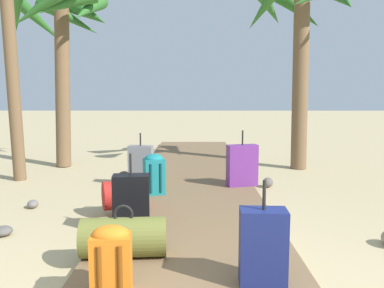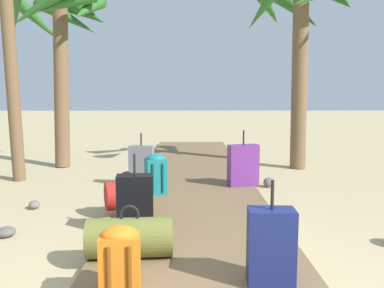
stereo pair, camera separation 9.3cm
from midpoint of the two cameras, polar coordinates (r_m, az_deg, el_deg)
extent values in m
plane|color=tan|center=(5.64, 0.58, -7.35)|extent=(60.00, 60.00, 0.00)
cube|color=brown|center=(6.55, 0.54, -4.95)|extent=(1.79, 9.49, 0.08)
cube|color=black|center=(4.09, -8.07, -8.04)|extent=(0.38, 0.24, 0.53)
cylinder|color=black|center=(4.01, -8.17, -2.90)|extent=(0.02, 0.02, 0.22)
cylinder|color=olive|center=(3.38, -8.97, -13.09)|extent=(0.72, 0.37, 0.33)
torus|color=black|center=(3.32, -9.04, -9.97)|extent=(0.17, 0.04, 0.16)
cube|color=slate|center=(6.14, -6.94, -2.80)|extent=(0.39, 0.21, 0.55)
cylinder|color=black|center=(6.09, -6.99, 0.67)|extent=(0.02, 0.02, 0.20)
cube|color=navy|center=(2.90, 11.10, -14.36)|extent=(0.33, 0.21, 0.54)
cylinder|color=black|center=(2.79, 11.29, -7.19)|extent=(0.02, 0.02, 0.21)
cube|color=orange|center=(2.80, -10.53, -16.66)|extent=(0.28, 0.21, 0.41)
ellipsoid|color=orange|center=(2.72, -10.63, -12.73)|extent=(0.26, 0.20, 0.13)
cylinder|color=#70380C|center=(2.72, -12.21, -17.41)|extent=(0.04, 0.04, 0.33)
cylinder|color=#70380C|center=(2.71, -9.32, -17.49)|extent=(0.04, 0.04, 0.33)
cube|color=#6B2D84|center=(5.84, 7.67, -3.06)|extent=(0.47, 0.28, 0.60)
cylinder|color=black|center=(5.79, 7.74, 0.91)|extent=(0.02, 0.02, 0.21)
cylinder|color=red|center=(4.73, -9.12, -7.18)|extent=(0.58, 0.48, 0.33)
torus|color=black|center=(4.69, -9.17, -4.84)|extent=(0.16, 0.08, 0.16)
cube|color=#197A7F|center=(5.36, -4.98, -4.63)|extent=(0.32, 0.32, 0.48)
ellipsoid|color=#197A7F|center=(5.32, -5.01, -2.12)|extent=(0.31, 0.30, 0.13)
cylinder|color=#0C3D3F|center=(5.23, -5.43, -4.94)|extent=(0.04, 0.04, 0.38)
cylinder|color=#0C3D3F|center=(5.25, -4.01, -4.87)|extent=(0.04, 0.04, 0.38)
cylinder|color=brown|center=(8.20, -17.78, 7.95)|extent=(0.28, 0.52, 3.17)
cone|color=#2D6B28|center=(8.10, -14.32, 18.32)|extent=(0.58, 1.26, 0.86)
cone|color=#2D6B28|center=(8.67, -14.23, 17.67)|extent=(1.19, 1.18, 0.85)
cone|color=#2D6B28|center=(9.00, -16.92, 16.99)|extent=(1.37, 0.41, 0.98)
cone|color=#2D6B28|center=(8.99, -21.37, 16.67)|extent=(1.16, 1.46, 1.19)
cone|color=#2D6B28|center=(8.30, -23.62, 17.69)|extent=(0.97, 1.52, 1.00)
cone|color=#2D6B28|center=(7.72, -20.06, 18.46)|extent=(1.37, 0.41, 1.05)
cone|color=#2D6B28|center=(7.82, -17.42, 18.74)|extent=(1.21, 0.87, 0.79)
cylinder|color=brown|center=(7.00, -24.35, 13.10)|extent=(0.20, 0.40, 4.43)
cylinder|color=brown|center=(7.84, 15.63, 8.49)|extent=(0.29, 0.42, 3.28)
cone|color=#2D6B28|center=(8.49, 15.47, 18.05)|extent=(1.03, 0.48, 0.92)
cone|color=#2D6B28|center=(8.24, 11.17, 19.13)|extent=(1.04, 1.38, 0.87)
ellipsoid|color=slate|center=(5.37, -21.44, -8.03)|extent=(0.17, 0.20, 0.10)
ellipsoid|color=#5B5651|center=(4.47, -25.00, -11.27)|extent=(0.23, 0.23, 0.10)
ellipsoid|color=#5B5651|center=(6.20, 11.28, -5.44)|extent=(0.23, 0.24, 0.15)
camera|label=1|loc=(0.05, 90.39, -0.05)|focal=37.11mm
camera|label=2|loc=(0.05, -89.61, 0.05)|focal=37.11mm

